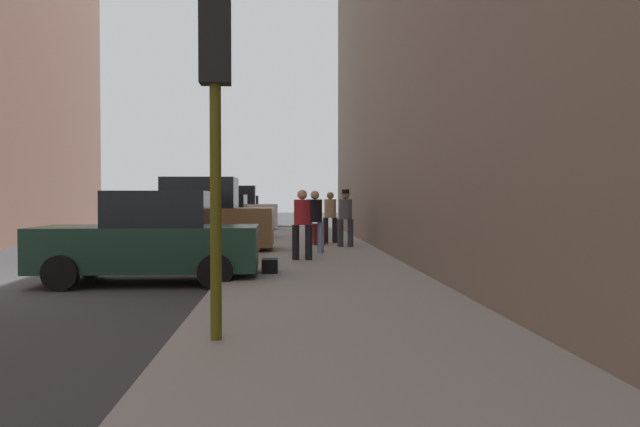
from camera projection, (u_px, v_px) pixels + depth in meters
name	position (u px, v px, depth m)	size (l,w,h in m)	color
ground_plane	(7.00, 286.00, 11.74)	(120.00, 120.00, 0.00)	#38383A
sidewalk	(324.00, 279.00, 12.09)	(4.00, 40.00, 0.15)	gray
parked_dark_green_sedan	(151.00, 240.00, 12.07)	(4.22, 2.10, 1.79)	#193828
parked_bronze_suv	(195.00, 220.00, 18.02)	(4.63, 2.12, 2.25)	brown
parked_red_hatchback	(217.00, 219.00, 23.88)	(4.26, 2.17, 1.79)	#B2191E
parked_white_van	(231.00, 211.00, 30.12)	(4.64, 2.14, 2.25)	silver
parked_gray_coupe	(239.00, 212.00, 35.85)	(4.24, 2.13, 1.79)	slate
fire_hydrant	(252.00, 247.00, 14.84)	(0.42, 0.22, 0.70)	red
traffic_light	(215.00, 93.00, 6.56)	(0.32, 0.32, 3.60)	#514C0F
pedestrian_in_tan_coat	(330.00, 215.00, 20.90)	(0.53, 0.47, 1.71)	black
pedestrian_in_jeans	(315.00, 218.00, 17.16)	(0.50, 0.40, 1.71)	#728CB2
pedestrian_with_beanie	(346.00, 215.00, 19.28)	(0.52, 0.47, 1.78)	#333338
pedestrian_in_red_jacket	(302.00, 221.00, 15.18)	(0.52, 0.45, 1.71)	black
rolling_suitcase	(318.00, 234.00, 20.20)	(0.44, 0.61, 1.04)	#591414
duffel_bag	(270.00, 266.00, 12.55)	(0.32, 0.44, 0.28)	black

